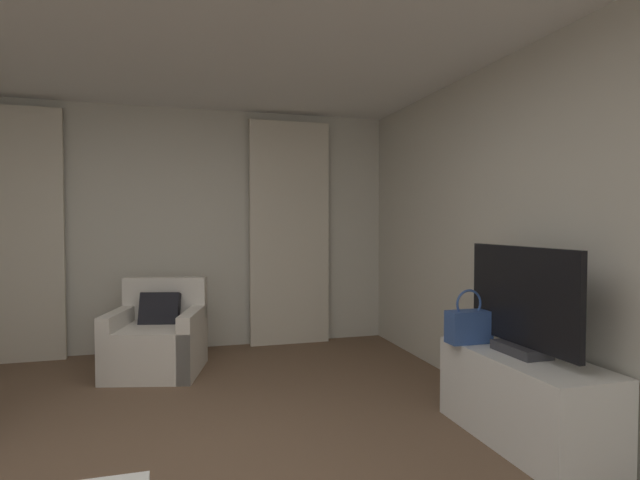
% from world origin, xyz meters
% --- Properties ---
extents(wall_window, '(5.12, 0.06, 2.60)m').
position_xyz_m(wall_window, '(0.00, 3.03, 1.30)').
color(wall_window, beige).
rests_on(wall_window, ground).
extents(wall_right, '(0.06, 6.12, 2.60)m').
position_xyz_m(wall_right, '(2.53, 0.00, 1.30)').
color(wall_right, beige).
rests_on(wall_right, ground).
extents(curtain_left_panel, '(0.90, 0.06, 2.50)m').
position_xyz_m(curtain_left_panel, '(-1.38, 2.90, 1.25)').
color(curtain_left_panel, beige).
rests_on(curtain_left_panel, ground).
extents(curtain_right_panel, '(0.90, 0.06, 2.50)m').
position_xyz_m(curtain_right_panel, '(1.38, 2.90, 1.25)').
color(curtain_right_panel, beige).
rests_on(curtain_right_panel, ground).
extents(armchair, '(0.95, 0.94, 0.84)m').
position_xyz_m(armchair, '(-0.03, 2.18, 0.29)').
color(armchair, silver).
rests_on(armchair, ground).
extents(tv_console, '(0.50, 1.17, 0.55)m').
position_xyz_m(tv_console, '(2.22, 0.01, 0.27)').
color(tv_console, white).
rests_on(tv_console, ground).
extents(tv_flatscreen, '(0.20, 0.98, 0.68)m').
position_xyz_m(tv_flatscreen, '(2.22, 0.04, 0.86)').
color(tv_flatscreen, '#333338').
rests_on(tv_flatscreen, tv_console).
extents(handbag_primary, '(0.30, 0.14, 0.37)m').
position_xyz_m(handbag_primary, '(2.07, 0.39, 0.67)').
color(handbag_primary, '#335193').
rests_on(handbag_primary, tv_console).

